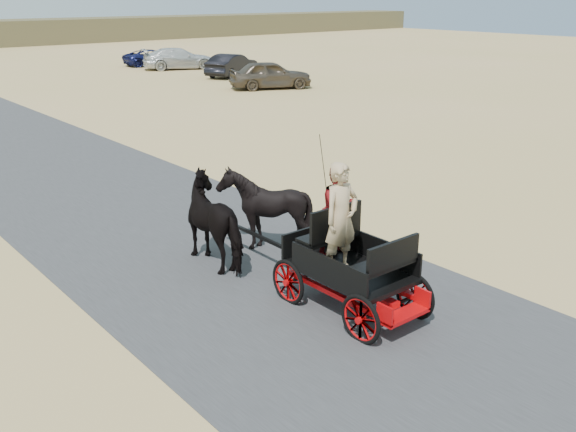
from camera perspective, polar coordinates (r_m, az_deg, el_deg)
ground at (r=10.44m, az=4.36°, el=-9.23°), size 140.00×140.00×0.00m
road at (r=10.44m, az=4.36°, el=-9.21°), size 6.00×140.00×0.01m
carriage at (r=10.66m, az=5.52°, el=-6.46°), size 1.30×2.40×0.72m
horse_left at (r=12.30m, az=-6.14°, el=-0.43°), size 0.91×2.01×1.70m
horse_right at (r=12.90m, az=-2.08°, el=0.62°), size 1.37×1.54×1.70m
driver_man at (r=10.08m, az=4.74°, el=-0.22°), size 0.66×0.43×1.80m
passenger_woman at (r=10.81m, az=4.60°, el=0.53°), size 0.77×0.60×1.58m
car_a at (r=35.66m, az=-1.58°, el=12.45°), size 4.76×3.41×1.51m
car_b at (r=41.15m, az=-5.01°, el=13.21°), size 4.43×3.08×1.38m
car_c at (r=45.67m, az=-9.68°, el=13.64°), size 5.28×3.56×1.42m
car_d at (r=48.35m, az=-11.99°, el=13.62°), size 4.20×2.25×1.12m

